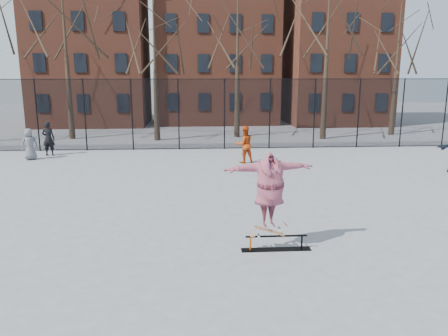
{
  "coord_description": "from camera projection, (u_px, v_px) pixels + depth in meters",
  "views": [
    {
      "loc": [
        -0.46,
        -11.8,
        4.37
      ],
      "look_at": [
        0.42,
        1.5,
        1.42
      ],
      "focal_mm": 35.0,
      "sensor_mm": 36.0,
      "label": 1
    }
  ],
  "objects": [
    {
      "name": "rowhouses",
      "position": [
        208.0,
        51.0,
        36.53
      ],
      "size": [
        29.0,
        7.0,
        13.0
      ],
      "color": "brown",
      "rests_on": "ground"
    },
    {
      "name": "tree_row",
      "position": [
        197.0,
        23.0,
        27.57
      ],
      "size": [
        33.66,
        7.46,
        10.67
      ],
      "color": "black",
      "rests_on": "ground"
    },
    {
      "name": "bystander_red",
      "position": [
        245.0,
        144.0,
        21.2
      ],
      "size": [
        1.04,
        0.9,
        1.81
      ],
      "primitive_type": "imported",
      "rotation": [
        0.0,
        0.0,
        3.43
      ],
      "color": "#B33B0F",
      "rests_on": "ground"
    },
    {
      "name": "bystander_black",
      "position": [
        48.0,
        139.0,
        23.05
      ],
      "size": [
        0.68,
        0.47,
        1.81
      ],
      "primitive_type": "imported",
      "rotation": [
        0.0,
        0.0,
        3.09
      ],
      "color": "black",
      "rests_on": "ground"
    },
    {
      "name": "skater",
      "position": [
        270.0,
        196.0,
        10.62
      ],
      "size": [
        2.36,
        1.03,
        1.86
      ],
      "primitive_type": "imported",
      "rotation": [
        0.0,
        0.0,
        0.18
      ],
      "color": "#653A92",
      "rests_on": "skateboard"
    },
    {
      "name": "skate_rail",
      "position": [
        276.0,
        244.0,
        10.91
      ],
      "size": [
        1.75,
        0.27,
        0.39
      ],
      "color": "black",
      "rests_on": "ground"
    },
    {
      "name": "ground",
      "position": [
        213.0,
        228.0,
        12.47
      ],
      "size": [
        100.0,
        100.0,
        0.0
      ],
      "primitive_type": "plane",
      "color": "slate"
    },
    {
      "name": "fence",
      "position": [
        203.0,
        113.0,
        24.69
      ],
      "size": [
        34.03,
        0.07,
        4.0
      ],
      "color": "black",
      "rests_on": "ground"
    },
    {
      "name": "skateboard",
      "position": [
        269.0,
        233.0,
        10.84
      ],
      "size": [
        0.85,
        0.2,
        0.1
      ],
      "primitive_type": null,
      "color": "brown",
      "rests_on": "skate_rail"
    },
    {
      "name": "bystander_grey",
      "position": [
        30.0,
        144.0,
        21.97
      ],
      "size": [
        0.92,
        0.8,
        1.59
      ],
      "primitive_type": "imported",
      "rotation": [
        0.0,
        0.0,
        3.61
      ],
      "color": "slate",
      "rests_on": "ground"
    }
  ]
}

